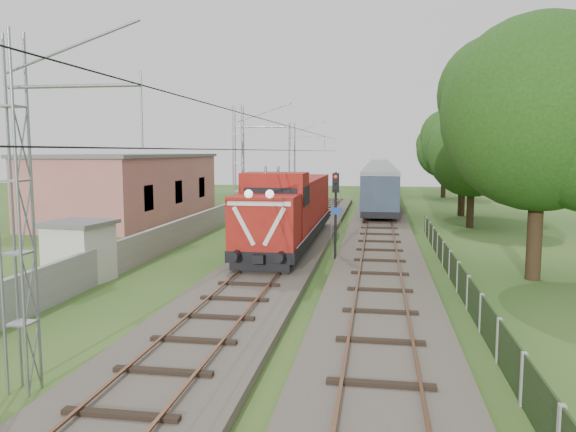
% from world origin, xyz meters
% --- Properties ---
extents(ground, '(140.00, 140.00, 0.00)m').
position_xyz_m(ground, '(0.00, 0.00, 0.00)').
color(ground, '#2C5520').
rests_on(ground, ground).
extents(track_main, '(4.20, 70.00, 0.45)m').
position_xyz_m(track_main, '(0.00, 7.00, 0.18)').
color(track_main, '#6B6054').
rests_on(track_main, ground).
extents(track_side, '(4.20, 80.00, 0.45)m').
position_xyz_m(track_side, '(5.00, 20.00, 0.18)').
color(track_side, '#6B6054').
rests_on(track_side, ground).
extents(catenary, '(3.31, 70.00, 8.00)m').
position_xyz_m(catenary, '(-2.95, 12.00, 4.05)').
color(catenary, gray).
rests_on(catenary, ground).
extents(boundary_wall, '(0.25, 40.00, 1.50)m').
position_xyz_m(boundary_wall, '(-6.50, 12.00, 0.75)').
color(boundary_wall, '#9E9E99').
rests_on(boundary_wall, ground).
extents(station_building, '(8.40, 20.40, 5.22)m').
position_xyz_m(station_building, '(-15.00, 24.00, 2.63)').
color(station_building, '#C07067').
rests_on(station_building, ground).
extents(fence, '(0.12, 32.00, 1.20)m').
position_xyz_m(fence, '(8.00, 3.00, 0.60)').
color(fence, black).
rests_on(fence, ground).
extents(locomotive, '(2.99, 17.06, 4.33)m').
position_xyz_m(locomotive, '(0.00, 11.85, 2.24)').
color(locomotive, black).
rests_on(locomotive, ground).
extents(coach_rake, '(2.89, 64.36, 3.34)m').
position_xyz_m(coach_rake, '(5.00, 53.60, 2.42)').
color(coach_rake, black).
rests_on(coach_rake, ground).
extents(signal_post, '(0.49, 0.38, 4.41)m').
position_xyz_m(signal_post, '(2.78, 8.82, 3.03)').
color(signal_post, black).
rests_on(signal_post, ground).
extents(relay_hut, '(2.80, 2.80, 2.56)m').
position_xyz_m(relay_hut, '(-7.40, 2.25, 1.29)').
color(relay_hut, silver).
rests_on(relay_hut, ground).
extents(tree_a, '(8.56, 8.15, 11.09)m').
position_xyz_m(tree_a, '(11.56, 5.70, 6.92)').
color(tree_a, '#3D2E18').
rests_on(tree_a, ground).
extents(tree_b, '(6.46, 6.15, 8.38)m').
position_xyz_m(tree_b, '(11.48, 22.24, 5.23)').
color(tree_b, '#3D2E18').
rests_on(tree_b, ground).
extents(tree_c, '(7.32, 6.98, 9.49)m').
position_xyz_m(tree_c, '(11.95, 29.92, 5.92)').
color(tree_c, '#3D2E18').
rests_on(tree_c, ground).
extents(tree_d, '(6.81, 6.49, 8.83)m').
position_xyz_m(tree_d, '(12.59, 49.37, 5.51)').
color(tree_d, '#3D2E18').
rests_on(tree_d, ground).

